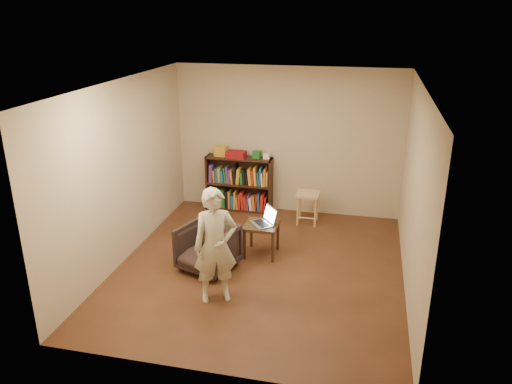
% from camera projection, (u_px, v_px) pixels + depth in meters
% --- Properties ---
extents(floor, '(4.50, 4.50, 0.00)m').
position_uv_depth(floor, '(260.00, 268.00, 7.16)').
color(floor, '#3F2514').
rests_on(floor, ground).
extents(ceiling, '(4.50, 4.50, 0.00)m').
position_uv_depth(ceiling, '(260.00, 85.00, 6.25)').
color(ceiling, silver).
rests_on(ceiling, wall_back).
extents(wall_back, '(4.00, 0.00, 4.00)m').
position_uv_depth(wall_back, '(288.00, 141.00, 8.76)').
color(wall_back, '#BEB58F').
rests_on(wall_back, floor).
extents(wall_left, '(0.00, 4.50, 4.50)m').
position_uv_depth(wall_left, '(124.00, 172.00, 7.12)').
color(wall_left, '#BEB58F').
rests_on(wall_left, floor).
extents(wall_right, '(0.00, 4.50, 4.50)m').
position_uv_depth(wall_right, '(415.00, 194.00, 6.29)').
color(wall_right, '#BEB58F').
rests_on(wall_right, floor).
extents(bookshelf, '(1.20, 0.30, 1.00)m').
position_uv_depth(bookshelf, '(240.00, 187.00, 9.10)').
color(bookshelf, black).
rests_on(bookshelf, floor).
extents(box_yellow, '(0.23, 0.18, 0.18)m').
position_uv_depth(box_yellow, '(221.00, 151.00, 8.94)').
color(box_yellow, gold).
rests_on(box_yellow, bookshelf).
extents(red_cloth, '(0.34, 0.26, 0.11)m').
position_uv_depth(red_cloth, '(236.00, 154.00, 8.86)').
color(red_cloth, maroon).
rests_on(red_cloth, bookshelf).
extents(box_green, '(0.14, 0.14, 0.13)m').
position_uv_depth(box_green, '(257.00, 154.00, 8.82)').
color(box_green, '#1C6A27').
rests_on(box_green, bookshelf).
extents(box_white, '(0.12, 0.12, 0.09)m').
position_uv_depth(box_white, '(266.00, 156.00, 8.79)').
color(box_white, white).
rests_on(box_white, bookshelf).
extents(stool, '(0.38, 0.38, 0.55)m').
position_uv_depth(stool, '(308.00, 199.00, 8.50)').
color(stool, tan).
rests_on(stool, floor).
extents(armchair, '(0.91, 0.92, 0.66)m').
position_uv_depth(armchair, '(208.00, 248.00, 7.02)').
color(armchair, '#302220').
rests_on(armchair, floor).
extents(side_table, '(0.49, 0.49, 0.50)m').
position_uv_depth(side_table, '(262.00, 229.00, 7.42)').
color(side_table, black).
rests_on(side_table, floor).
extents(laptop, '(0.45, 0.46, 0.25)m').
position_uv_depth(laptop, '(265.00, 220.00, 7.38)').
color(laptop, '#B2B3B7').
rests_on(laptop, side_table).
extents(person, '(0.65, 0.56, 1.50)m').
position_uv_depth(person, '(215.00, 246.00, 6.15)').
color(person, beige).
rests_on(person, floor).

